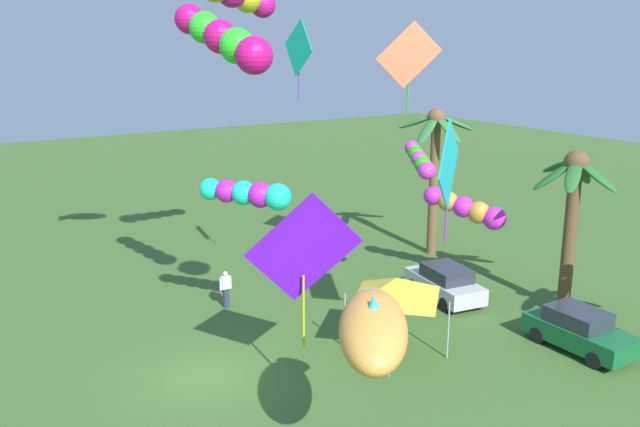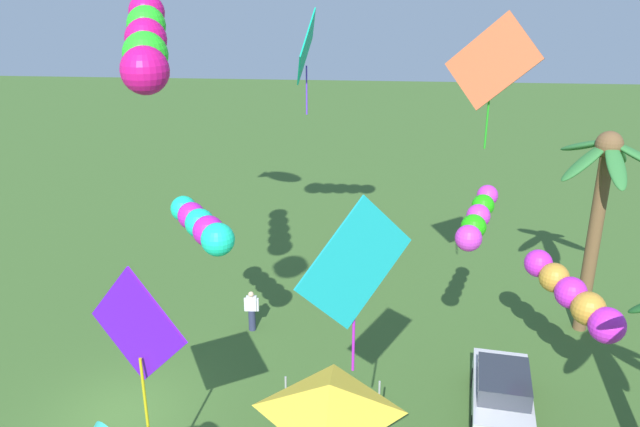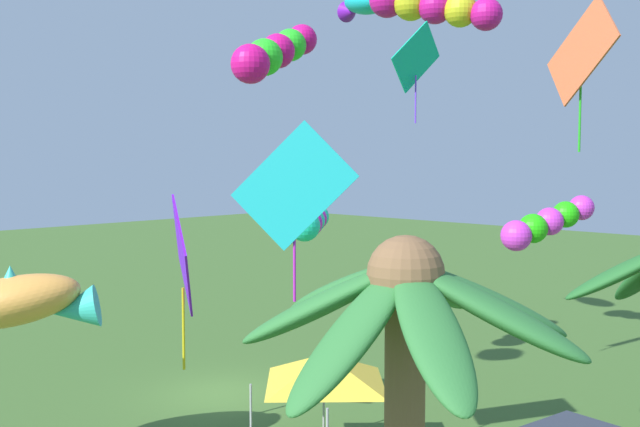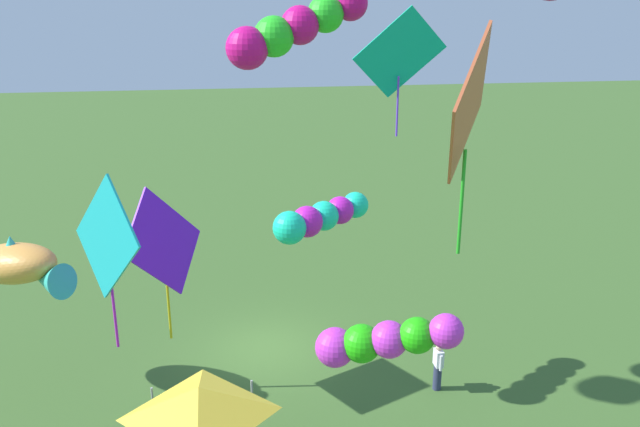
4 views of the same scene
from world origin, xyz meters
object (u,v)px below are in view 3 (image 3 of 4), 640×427
kite_fish_1 (20,302)px  kite_fish_3 (364,3)px  kite_tube_9 (545,223)px  kite_diamond_10 (294,188)px  spectator_0 (397,356)px  kite_tube_2 (310,222)px  kite_tube_4 (429,6)px  festival_tent (325,369)px  kite_diamond_7 (581,53)px  kite_tube_5 (274,53)px  palm_tree_2 (407,395)px  kite_diamond_11 (416,59)px  kite_diamond_6 (183,259)px

kite_fish_1 → kite_fish_3: (-14.12, -1.33, 9.25)m
kite_tube_9 → kite_diamond_10: (5.21, -3.30, 0.90)m
kite_fish_1 → spectator_0: bearing=172.2°
kite_tube_2 → kite_tube_4: bearing=161.4°
festival_tent → kite_diamond_7: kite_diamond_7 is taller
kite_tube_5 → kite_diamond_7: (-1.90, 9.07, -0.68)m
festival_tent → kite_diamond_7: bearing=139.0°
palm_tree_2 → kite_tube_2: (-10.71, -12.00, 0.42)m
palm_tree_2 → kite_fish_3: 23.05m
spectator_0 → palm_tree_2: bearing=38.4°
kite_tube_4 → kite_tube_5: 5.64m
kite_tube_4 → kite_diamond_11: bearing=29.4°
kite_tube_5 → kite_tube_9: 10.09m
palm_tree_2 → festival_tent: size_ratio=2.41×
kite_fish_3 → kite_tube_4: size_ratio=0.71×
kite_tube_2 → kite_tube_5: size_ratio=0.74×
kite_diamond_7 → kite_tube_9: kite_diamond_7 is taller
spectator_0 → kite_tube_4: size_ratio=0.36×
festival_tent → kite_fish_3: size_ratio=0.91×
kite_diamond_7 → kite_diamond_6: bearing=-55.9°
kite_fish_1 → kite_tube_2: kite_tube_2 is taller
festival_tent → kite_tube_5: 10.18m
kite_fish_1 → kite_diamond_11: (-10.25, 4.02, 6.35)m
kite_fish_3 → kite_diamond_6: bearing=11.2°
palm_tree_2 → kite_fish_1: size_ratio=1.78×
kite_diamond_7 → kite_fish_1: bearing=-42.3°
kite_diamond_7 → kite_diamond_11: 5.18m
spectator_0 → kite_tube_9: kite_tube_9 is taller
spectator_0 → kite_fish_1: bearing=-7.8°
festival_tent → kite_fish_1: (5.33, -5.03, 1.74)m
kite_tube_2 → kite_diamond_7: size_ratio=0.79×
kite_diamond_10 → kite_diamond_11: size_ratio=1.35×
kite_tube_2 → kite_diamond_10: bearing=41.8°
kite_diamond_6 → kite_fish_3: bearing=-168.8°
kite_fish_1 → kite_diamond_10: 7.30m
kite_tube_5 → kite_diamond_10: kite_tube_5 is taller
spectator_0 → kite_fish_3: (-1.68, -3.02, 12.64)m
kite_fish_3 → spectator_0: bearing=60.9°
palm_tree_2 → kite_tube_9: 11.58m
festival_tent → kite_tube_2: 6.17m
kite_diamond_7 → kite_diamond_11: size_ratio=1.28×
kite_tube_2 → kite_diamond_10: size_ratio=0.75×
palm_tree_2 → kite_tube_4: kite_tube_4 is taller
kite_tube_4 → kite_tube_9: bearing=57.6°
kite_fish_3 → kite_diamond_6: 13.19m
kite_diamond_7 → kite_tube_4: bearing=-113.3°
kite_diamond_7 → kite_tube_5: bearing=-78.2°
festival_tent → kite_tube_5: size_ratio=0.71×
festival_tent → kite_tube_2: kite_tube_2 is taller
kite_diamond_6 → kite_tube_4: bearing=167.9°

